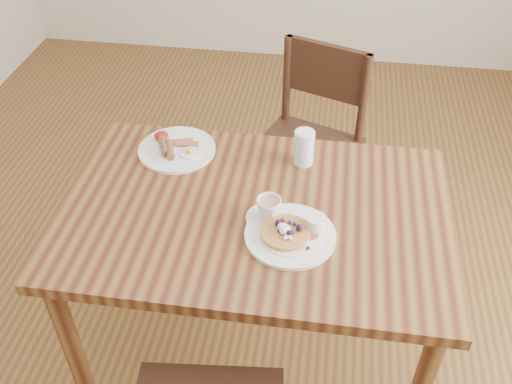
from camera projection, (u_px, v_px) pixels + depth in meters
The scene contains 7 objects.
ground at pixel (256, 349), 2.26m from camera, with size 5.00×5.00×0.00m, color #573719.
dining_table at pixel (256, 232), 1.83m from camera, with size 1.20×0.80×0.75m.
chair_far at pixel (310, 139), 2.50m from camera, with size 0.54×0.54×0.88m.
pancake_plate at pixel (292, 233), 1.67m from camera, with size 0.27×0.27×0.06m.
breakfast_plate at pixel (176, 148), 1.99m from camera, with size 0.27×0.27×0.04m.
teacup_saucer at pixel (269, 211), 1.71m from camera, with size 0.14×0.14×0.08m.
water_glass at pixel (304, 148), 1.91m from camera, with size 0.07×0.07×0.12m, color silver.
Camera 1 is at (0.19, -1.29, 1.94)m, focal length 40.00 mm.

